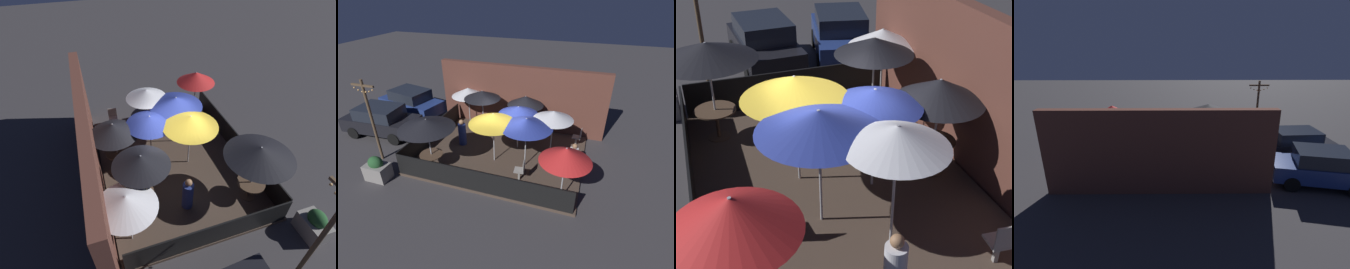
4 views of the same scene
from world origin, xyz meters
TOP-DOWN VIEW (x-y plane):
  - ground_plane at (0.00, 0.00)m, footprint 60.00×60.00m
  - patio_deck at (0.00, 0.00)m, footprint 7.42×5.63m
  - building_wall at (0.00, 3.04)m, footprint 9.02×0.36m
  - fence_front at (0.00, -2.77)m, footprint 7.22×0.05m
  - fence_side_left at (-3.66, 0.00)m, footprint 0.05×5.43m
  - patio_umbrella_0 at (-2.43, -2.04)m, footprint 2.27×2.27m
  - patio_umbrella_1 at (-1.59, 1.60)m, footprint 1.85×1.85m
  - patio_umbrella_2 at (0.53, 2.14)m, footprint 1.84×1.84m
  - patio_umbrella_3 at (3.07, -2.22)m, footprint 1.82×1.82m
  - patio_umbrella_4 at (-0.14, -0.62)m, footprint 2.12×2.12m
  - patio_umbrella_5 at (2.20, 0.44)m, footprint 1.75×1.75m
  - patio_umbrella_6 at (0.55, 0.75)m, footprint 1.85×1.85m
  - patio_umbrella_7 at (-2.73, 2.32)m, footprint 1.79×1.79m
  - patio_umbrella_8 at (1.27, -0.56)m, footprint 2.19×2.19m
  - dining_table_0 at (-2.43, -2.04)m, footprint 0.98×0.98m
  - dining_table_1 at (-1.59, 1.60)m, footprint 0.70×0.70m
  - dining_table_2 at (0.53, 2.14)m, footprint 0.89×0.89m
  - patio_chair_0 at (3.31, 1.88)m, footprint 0.44×0.44m
  - patio_chair_1 at (1.37, -1.60)m, footprint 0.44×0.44m
  - patron_0 at (-2.13, 0.20)m, footprint 0.51×0.51m
  - patron_1 at (3.27, 0.01)m, footprint 0.45×0.45m
  - planter_box at (-4.31, -3.24)m, footprint 0.96×0.67m
  - light_post at (-5.21, -2.01)m, footprint 1.10×0.12m
  - parked_car_0 at (-6.74, -0.07)m, footprint 4.02×1.95m
  - parked_car_1 at (-6.75, 2.53)m, footprint 4.18×2.46m

SIDE VIEW (x-z plane):
  - ground_plane at x=0.00m, z-range 0.00..0.00m
  - patio_deck at x=0.00m, z-range 0.00..0.12m
  - planter_box at x=-4.31m, z-range -0.07..1.01m
  - fence_front at x=0.00m, z-range 0.12..1.07m
  - fence_side_left at x=-3.66m, z-range 0.12..1.07m
  - patio_chair_0 at x=3.31m, z-range 0.16..1.06m
  - patron_1 at x=3.27m, z-range 0.06..1.22m
  - patio_chair_1 at x=1.37m, z-range 0.17..1.12m
  - dining_table_1 at x=-1.59m, z-range 0.32..1.03m
  - dining_table_0 at x=-2.43m, z-range 0.35..1.10m
  - patron_0 at x=-2.13m, z-range 0.05..1.39m
  - dining_table_2 at x=0.53m, z-range 0.35..1.13m
  - parked_car_1 at x=-6.75m, z-range 0.03..1.65m
  - parked_car_0 at x=-6.74m, z-range 0.03..1.65m
  - building_wall at x=0.00m, z-range 0.00..3.49m
  - patio_umbrella_2 at x=0.53m, z-range 0.96..3.12m
  - patio_umbrella_7 at x=-2.73m, z-range 0.97..3.12m
  - patio_umbrella_6 at x=0.55m, z-range 1.02..3.19m
  - light_post at x=-5.21m, z-range 0.23..4.05m
  - patio_umbrella_3 at x=3.07m, z-range 1.00..3.28m
  - patio_umbrella_8 at x=1.27m, z-range 1.07..3.38m
  - patio_umbrella_4 at x=-0.14m, z-range 1.06..3.39m
  - patio_umbrella_5 at x=2.20m, z-range 1.08..3.42m
  - patio_umbrella_1 at x=-1.59m, z-range 1.10..3.47m
  - patio_umbrella_0 at x=-2.43m, z-range 1.11..3.51m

